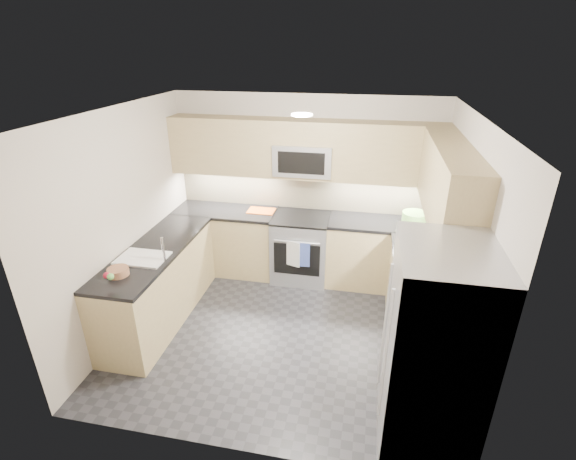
# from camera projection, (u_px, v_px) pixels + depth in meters

# --- Properties ---
(floor) EXTENTS (3.60, 3.20, 0.00)m
(floor) POSITION_uv_depth(u_px,v_px,m) (282.00, 331.00, 4.89)
(floor) COLOR #242429
(floor) RESTS_ON ground
(ceiling) EXTENTS (3.60, 3.20, 0.02)m
(ceiling) POSITION_uv_depth(u_px,v_px,m) (281.00, 113.00, 3.86)
(ceiling) COLOR beige
(ceiling) RESTS_ON wall_back
(wall_back) EXTENTS (3.60, 0.02, 2.50)m
(wall_back) POSITION_uv_depth(u_px,v_px,m) (305.00, 187.00, 5.80)
(wall_back) COLOR #BBB0A3
(wall_back) RESTS_ON floor
(wall_front) EXTENTS (3.60, 0.02, 2.50)m
(wall_front) POSITION_uv_depth(u_px,v_px,m) (234.00, 329.00, 2.95)
(wall_front) COLOR #BBB0A3
(wall_front) RESTS_ON floor
(wall_left) EXTENTS (0.02, 3.20, 2.50)m
(wall_left) POSITION_uv_depth(u_px,v_px,m) (126.00, 222.00, 4.70)
(wall_left) COLOR #BBB0A3
(wall_left) RESTS_ON floor
(wall_right) EXTENTS (0.02, 3.20, 2.50)m
(wall_right) POSITION_uv_depth(u_px,v_px,m) (462.00, 250.00, 4.06)
(wall_right) COLOR #BBB0A3
(wall_right) RESTS_ON floor
(base_cab_back_left) EXTENTS (1.42, 0.60, 0.90)m
(base_cab_back_left) POSITION_uv_depth(u_px,v_px,m) (227.00, 241.00, 6.06)
(base_cab_back_left) COLOR tan
(base_cab_back_left) RESTS_ON floor
(base_cab_back_right) EXTENTS (1.42, 0.60, 0.90)m
(base_cab_back_right) POSITION_uv_depth(u_px,v_px,m) (380.00, 255.00, 5.67)
(base_cab_back_right) COLOR tan
(base_cab_back_right) RESTS_ON floor
(base_cab_right) EXTENTS (0.60, 1.70, 0.90)m
(base_cab_right) POSITION_uv_depth(u_px,v_px,m) (418.00, 306.00, 4.57)
(base_cab_right) COLOR tan
(base_cab_right) RESTS_ON floor
(base_cab_peninsula) EXTENTS (0.60, 2.00, 0.90)m
(base_cab_peninsula) POSITION_uv_depth(u_px,v_px,m) (159.00, 285.00, 4.97)
(base_cab_peninsula) COLOR tan
(base_cab_peninsula) RESTS_ON floor
(countertop_back_left) EXTENTS (1.42, 0.63, 0.04)m
(countertop_back_left) POSITION_uv_depth(u_px,v_px,m) (225.00, 211.00, 5.87)
(countertop_back_left) COLOR black
(countertop_back_left) RESTS_ON base_cab_back_left
(countertop_back_right) EXTENTS (1.42, 0.63, 0.04)m
(countertop_back_right) POSITION_uv_depth(u_px,v_px,m) (383.00, 223.00, 5.48)
(countertop_back_right) COLOR black
(countertop_back_right) RESTS_ON base_cab_back_right
(countertop_right) EXTENTS (0.63, 1.70, 0.04)m
(countertop_right) POSITION_uv_depth(u_px,v_px,m) (424.00, 269.00, 4.38)
(countertop_right) COLOR black
(countertop_right) RESTS_ON base_cab_right
(countertop_peninsula) EXTENTS (0.63, 2.00, 0.04)m
(countertop_peninsula) POSITION_uv_depth(u_px,v_px,m) (154.00, 250.00, 4.78)
(countertop_peninsula) COLOR black
(countertop_peninsula) RESTS_ON base_cab_peninsula
(upper_cab_back) EXTENTS (3.60, 0.35, 0.75)m
(upper_cab_back) POSITION_uv_depth(u_px,v_px,m) (304.00, 149.00, 5.41)
(upper_cab_back) COLOR tan
(upper_cab_back) RESTS_ON wall_back
(upper_cab_right) EXTENTS (0.35, 1.95, 0.75)m
(upper_cab_right) POSITION_uv_depth(u_px,v_px,m) (448.00, 184.00, 4.09)
(upper_cab_right) COLOR tan
(upper_cab_right) RESTS_ON wall_right
(backsplash_back) EXTENTS (3.60, 0.01, 0.51)m
(backsplash_back) POSITION_uv_depth(u_px,v_px,m) (305.00, 191.00, 5.82)
(backsplash_back) COLOR tan
(backsplash_back) RESTS_ON wall_back
(backsplash_right) EXTENTS (0.01, 2.30, 0.51)m
(backsplash_right) POSITION_uv_depth(u_px,v_px,m) (453.00, 236.00, 4.48)
(backsplash_right) COLOR tan
(backsplash_right) RESTS_ON wall_right
(gas_range) EXTENTS (0.76, 0.65, 0.91)m
(gas_range) POSITION_uv_depth(u_px,v_px,m) (301.00, 248.00, 5.84)
(gas_range) COLOR #999BA1
(gas_range) RESTS_ON floor
(range_cooktop) EXTENTS (0.76, 0.65, 0.03)m
(range_cooktop) POSITION_uv_depth(u_px,v_px,m) (301.00, 218.00, 5.65)
(range_cooktop) COLOR black
(range_cooktop) RESTS_ON gas_range
(oven_door_glass) EXTENTS (0.62, 0.02, 0.45)m
(oven_door_glass) POSITION_uv_depth(u_px,v_px,m) (297.00, 260.00, 5.55)
(oven_door_glass) COLOR black
(oven_door_glass) RESTS_ON gas_range
(oven_handle) EXTENTS (0.60, 0.02, 0.02)m
(oven_handle) POSITION_uv_depth(u_px,v_px,m) (297.00, 242.00, 5.42)
(oven_handle) COLOR #B2B5BA
(oven_handle) RESTS_ON gas_range
(microwave) EXTENTS (0.76, 0.40, 0.40)m
(microwave) POSITION_uv_depth(u_px,v_px,m) (304.00, 159.00, 5.44)
(microwave) COLOR #A4A6AC
(microwave) RESTS_ON upper_cab_back
(microwave_door) EXTENTS (0.60, 0.01, 0.28)m
(microwave_door) POSITION_uv_depth(u_px,v_px,m) (301.00, 163.00, 5.26)
(microwave_door) COLOR black
(microwave_door) RESTS_ON microwave
(refrigerator) EXTENTS (0.70, 0.90, 1.80)m
(refrigerator) POSITION_uv_depth(u_px,v_px,m) (433.00, 353.00, 3.24)
(refrigerator) COLOR #ACADB4
(refrigerator) RESTS_ON floor
(fridge_handle_left) EXTENTS (0.02, 0.02, 1.20)m
(fridge_handle_left) POSITION_uv_depth(u_px,v_px,m) (385.00, 357.00, 3.12)
(fridge_handle_left) COLOR #B2B5BA
(fridge_handle_left) RESTS_ON refrigerator
(fridge_handle_right) EXTENTS (0.02, 0.02, 1.20)m
(fridge_handle_right) POSITION_uv_depth(u_px,v_px,m) (385.00, 327.00, 3.44)
(fridge_handle_right) COLOR #B2B5BA
(fridge_handle_right) RESTS_ON refrigerator
(sink_basin) EXTENTS (0.52, 0.38, 0.16)m
(sink_basin) POSITION_uv_depth(u_px,v_px,m) (143.00, 264.00, 4.57)
(sink_basin) COLOR white
(sink_basin) RESTS_ON base_cab_peninsula
(faucet) EXTENTS (0.03, 0.03, 0.28)m
(faucet) POSITION_uv_depth(u_px,v_px,m) (163.00, 249.00, 4.44)
(faucet) COLOR silver
(faucet) RESTS_ON countertop_peninsula
(utensil_bowl) EXTENTS (0.34, 0.34, 0.18)m
(utensil_bowl) POSITION_uv_depth(u_px,v_px,m) (414.00, 219.00, 5.32)
(utensil_bowl) COLOR #6CAD4A
(utensil_bowl) RESTS_ON countertop_back_right
(cutting_board) EXTENTS (0.37, 0.26, 0.01)m
(cutting_board) POSITION_uv_depth(u_px,v_px,m) (261.00, 211.00, 5.81)
(cutting_board) COLOR orange
(cutting_board) RESTS_ON countertop_back_left
(fruit_basket) EXTENTS (0.22, 0.22, 0.08)m
(fruit_basket) POSITION_uv_depth(u_px,v_px,m) (118.00, 272.00, 4.22)
(fruit_basket) COLOR #9B6748
(fruit_basket) RESTS_ON countertop_peninsula
(fruit_apple) EXTENTS (0.06, 0.06, 0.06)m
(fruit_apple) POSITION_uv_depth(u_px,v_px,m) (107.00, 275.00, 4.00)
(fruit_apple) COLOR #A8132B
(fruit_apple) RESTS_ON fruit_basket
(fruit_pear) EXTENTS (0.07, 0.07, 0.07)m
(fruit_pear) POSITION_uv_depth(u_px,v_px,m) (110.00, 277.00, 3.98)
(fruit_pear) COLOR #5EAB49
(fruit_pear) RESTS_ON fruit_basket
(dish_towel_check) EXTENTS (0.18, 0.07, 0.36)m
(dish_towel_check) POSITION_uv_depth(u_px,v_px,m) (293.00, 254.00, 5.48)
(dish_towel_check) COLOR white
(dish_towel_check) RESTS_ON oven_handle
(dish_towel_blue) EXTENTS (0.18, 0.03, 0.34)m
(dish_towel_blue) POSITION_uv_depth(u_px,v_px,m) (303.00, 255.00, 5.46)
(dish_towel_blue) COLOR #324389
(dish_towel_blue) RESTS_ON oven_handle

